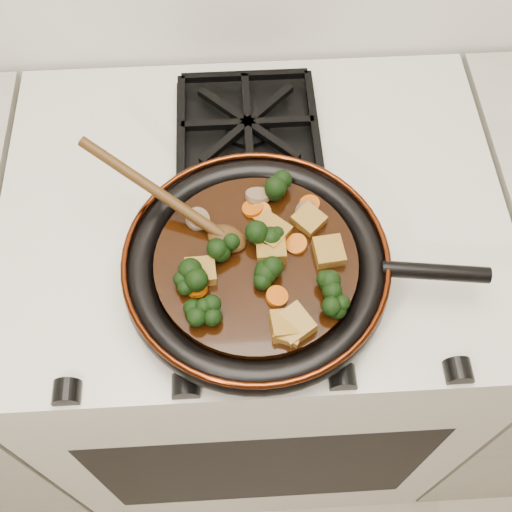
{
  "coord_description": "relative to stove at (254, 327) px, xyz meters",
  "views": [
    {
      "loc": [
        -0.03,
        1.14,
        1.69
      ],
      "look_at": [
        -0.0,
        1.56,
        0.97
      ],
      "focal_mm": 45.0,
      "sensor_mm": 36.0,
      "label": 1
    }
  ],
  "objects": [
    {
      "name": "mushroom_slice_0",
      "position": [
        -0.08,
        -0.07,
        0.52
      ],
      "size": [
        0.04,
        0.04,
        0.02
      ],
      "primitive_type": "cylinder",
      "rotation": [
        0.46,
        0.0,
        1.03
      ],
      "color": "brown",
      "rests_on": "braising_sauce"
    },
    {
      "name": "tofu_cube_2",
      "position": [
        0.02,
        -0.1,
        0.52
      ],
      "size": [
        0.06,
        0.06,
        0.03
      ],
      "primitive_type": "cube",
      "rotation": [
        0.05,
        -0.06,
        2.44
      ],
      "color": "olive",
      "rests_on": "braising_sauce"
    },
    {
      "name": "carrot_coin_1",
      "position": [
        0.02,
        -0.19,
        0.51
      ],
      "size": [
        0.03,
        0.03,
        0.01
      ],
      "primitive_type": "cylinder",
      "rotation": [
        0.03,
        0.19,
        0.0
      ],
      "color": "#B04804",
      "rests_on": "braising_sauce"
    },
    {
      "name": "carrot_coin_4",
      "position": [
        0.05,
        -0.11,
        0.51
      ],
      "size": [
        0.03,
        0.03,
        0.02
      ],
      "primitive_type": "cylinder",
      "rotation": [
        0.14,
        -0.25,
        0.0
      ],
      "color": "#B04804",
      "rests_on": "braising_sauce"
    },
    {
      "name": "tofu_cube_3",
      "position": [
        0.09,
        -0.13,
        0.52
      ],
      "size": [
        0.04,
        0.04,
        0.02
      ],
      "primitive_type": "cube",
      "rotation": [
        0.03,
        0.01,
        0.11
      ],
      "color": "olive",
      "rests_on": "braising_sauce"
    },
    {
      "name": "carrot_coin_3",
      "position": [
        0.01,
        -0.06,
        0.51
      ],
      "size": [
        0.03,
        0.03,
        0.02
      ],
      "primitive_type": "cylinder",
      "rotation": [
        0.25,
        -0.18,
        0.0
      ],
      "color": "#B04804",
      "rests_on": "braising_sauce"
    },
    {
      "name": "tofu_cube_0",
      "position": [
        0.04,
        -0.23,
        0.52
      ],
      "size": [
        0.06,
        0.06,
        0.03
      ],
      "primitive_type": "cube",
      "rotation": [
        -0.12,
        -0.02,
        2.13
      ],
      "color": "olive",
      "rests_on": "braising_sauce"
    },
    {
      "name": "tofu_cube_7",
      "position": [
        -0.07,
        -0.15,
        0.52
      ],
      "size": [
        0.04,
        0.04,
        0.02
      ],
      "primitive_type": "cube",
      "rotation": [
        -0.01,
        0.06,
        0.07
      ],
      "color": "olive",
      "rests_on": "braising_sauce"
    },
    {
      "name": "skillet",
      "position": [
        -0.0,
        -0.13,
        0.49
      ],
      "size": [
        0.48,
        0.36,
        0.05
      ],
      "rotation": [
        0.0,
        0.0,
        -0.13
      ],
      "color": "black",
      "rests_on": "burner_grate_front"
    },
    {
      "name": "broccoli_floret_3",
      "position": [
        -0.05,
        -0.12,
        0.52
      ],
      "size": [
        0.06,
        0.07,
        0.06
      ],
      "primitive_type": null,
      "rotation": [
        -0.01,
        -0.19,
        1.48
      ],
      "color": "black",
      "rests_on": "braising_sauce"
    },
    {
      "name": "tofu_cube_6",
      "position": [
        0.03,
        -0.24,
        0.52
      ],
      "size": [
        0.04,
        0.05,
        0.02
      ],
      "primitive_type": "cube",
      "rotation": [
        0.07,
        -0.07,
        1.19
      ],
      "color": "olive",
      "rests_on": "braising_sauce"
    },
    {
      "name": "carrot_coin_0",
      "position": [
        0.08,
        -0.05,
        0.51
      ],
      "size": [
        0.03,
        0.03,
        0.01
      ],
      "primitive_type": "cylinder",
      "rotation": [
        0.05,
        -0.14,
        0.0
      ],
      "color": "#B04804",
      "rests_on": "braising_sauce"
    },
    {
      "name": "tofu_cube_1",
      "position": [
        0.03,
        -0.23,
        0.52
      ],
      "size": [
        0.05,
        0.04,
        0.03
      ],
      "primitive_type": "cube",
      "rotation": [
        -0.08,
        0.1,
        0.09
      ],
      "color": "olive",
      "rests_on": "braising_sauce"
    },
    {
      "name": "burner_grate_back",
      "position": [
        0.0,
        0.14,
        0.46
      ],
      "size": [
        0.23,
        0.23,
        0.03
      ],
      "primitive_type": null,
      "color": "black",
      "rests_on": "stove"
    },
    {
      "name": "braising_sauce",
      "position": [
        -0.0,
        -0.13,
        0.5
      ],
      "size": [
        0.27,
        0.27,
        0.02
      ],
      "primitive_type": "cylinder",
      "color": "black",
      "rests_on": "skillet"
    },
    {
      "name": "mushroom_slice_2",
      "position": [
        0.07,
        -0.06,
        0.52
      ],
      "size": [
        0.04,
        0.04,
        0.03
      ],
      "primitive_type": "cylinder",
      "rotation": [
        0.73,
        0.0,
        0.68
      ],
      "color": "brown",
      "rests_on": "braising_sauce"
    },
    {
      "name": "tofu_cube_4",
      "position": [
        0.02,
        -0.12,
        0.52
      ],
      "size": [
        0.04,
        0.04,
        0.03
      ],
      "primitive_type": "cube",
      "rotation": [
        0.09,
        0.03,
        3.14
      ],
      "color": "olive",
      "rests_on": "braising_sauce"
    },
    {
      "name": "mushroom_slice_1",
      "position": [
        0.01,
        -0.03,
        0.52
      ],
      "size": [
        0.04,
        0.04,
        0.02
      ],
      "primitive_type": "cylinder",
      "rotation": [
        0.41,
        0.0,
        3.0
      ],
      "color": "brown",
      "rests_on": "braising_sauce"
    },
    {
      "name": "broccoli_floret_1",
      "position": [
        0.09,
        -0.18,
        0.52
      ],
      "size": [
        0.07,
        0.07,
        0.05
      ],
      "primitive_type": null,
      "rotation": [
        0.1,
        0.04,
        1.74
      ],
      "color": "black",
      "rests_on": "braising_sauce"
    },
    {
      "name": "broccoli_floret_2",
      "position": [
        0.09,
        -0.2,
        0.52
      ],
      "size": [
        0.08,
        0.08,
        0.06
      ],
      "primitive_type": null,
      "rotation": [
        -0.11,
        0.16,
        2.04
      ],
      "color": "black",
      "rests_on": "braising_sauce"
    },
    {
      "name": "broccoli_floret_6",
      "position": [
        -0.07,
        -0.21,
        0.52
      ],
      "size": [
        0.08,
        0.08,
        0.07
      ],
      "primitive_type": null,
      "rotation": [
        -0.2,
        0.09,
        0.92
      ],
      "color": "black",
      "rests_on": "braising_sauce"
    },
    {
      "name": "broccoli_floret_5",
      "position": [
        0.01,
        -0.11,
        0.52
      ],
      "size": [
        0.09,
        0.08,
        0.07
      ],
      "primitive_type": null,
      "rotation": [
        0.08,
        -0.17,
        0.41
      ],
      "color": "black",
      "rests_on": "braising_sauce"
    },
    {
      "name": "carrot_coin_2",
      "position": [
        -0.08,
        -0.17,
        0.51
      ],
      "size": [
        0.03,
        0.03,
        0.02
      ],
      "primitive_type": "cylinder",
      "rotation": [
        -0.23,
        -0.16,
        0.0
      ],
      "color": "#B04804",
      "rests_on": "braising_sauce"
    },
    {
      "name": "tofu_cube_5",
      "position": [
        0.07,
        -0.08,
        0.52
      ],
      "size": [
        0.05,
        0.05,
        0.02
      ],
      "primitive_type": "cube",
      "rotation": [
        0.08,
        -0.05,
        0.75
      ],
      "color": "olive",
      "rests_on": "braising_sauce"
    },
    {
      "name": "burner_grate_front",
      "position": [
        0.0,
        -0.14,
        0.46
      ],
      "size": [
        0.23,
        0.23,
        0.03
      ],
      "primitive_type": null,
      "color": "black",
      "rests_on": "stove"
    },
    {
      "name": "broccoli_floret_7",
      "position": [
        0.03,
        -0.03,
        0.52
      ],
      "size": [
        0.08,
        0.09,
        0.07
      ],
      "primitive_type": null,
      "rotation": [
        -0.15,
        -0.14,
        2.5
      ],
      "color": "black",
      "rests_on": "braising_sauce"
    },
    {
      "name": "stove",
      "position": [
        0.0,
        0.0,
        0.0
      ],
      "size": [
        0.76,
        0.6,
        0.9
      ],
      "primitive_type": "cube",
      "color": "beige",
      "rests_on": "ground"
    },
    {
      "name": "broccoli_floret_0",
      "position": [
        -0.09,
        -0.16,
        0.52
      ],
      "size": [
        0.06,
        0.07,
        0.06
      ],
      "primitive_type": null,
      "rotation": [
        0.0,
        0.22,
        1.6
      ],
      "color": "black",
      "rests_on": "braising_sauce"
    },
    {
      "name": "broccoli_floret_4",
      "position": [
        0.0,
        -0.16,
        0.52
      ],
      "size": [
        0.07,
        0.07,
        0.07
      ],
      "primitive_type": null,
      "rotation": [
        0.17,
        -0.22,
        1.5
      ],
      "color": "black",
      "rests_on": "braising_sauce"
    },
    {
      "name": "wooden_spoon",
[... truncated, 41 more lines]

